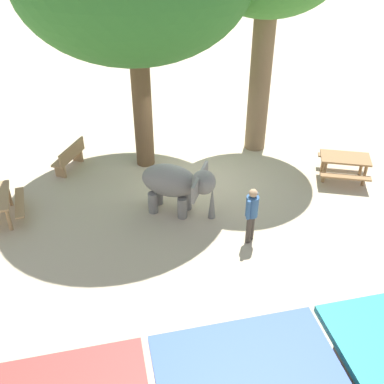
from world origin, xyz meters
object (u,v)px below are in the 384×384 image
elephant (177,183)px  wooden_bench (70,156)px  picnic_table_far (345,162)px  person_handler (252,211)px

elephant → wooden_bench: bearing=163.3°
wooden_bench → picnic_table_far: (-8.39, 2.46, 0.12)m
elephant → person_handler: bearing=-17.1°
elephant → person_handler: person_handler is taller
elephant → person_handler: 2.31m
picnic_table_far → person_handler: bearing=-127.4°
elephant → picnic_table_far: (-5.44, -0.57, -0.37)m
person_handler → wooden_bench: (4.56, -4.70, -0.48)m
person_handler → wooden_bench: size_ratio=1.16×
elephant → wooden_bench: size_ratio=1.49×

